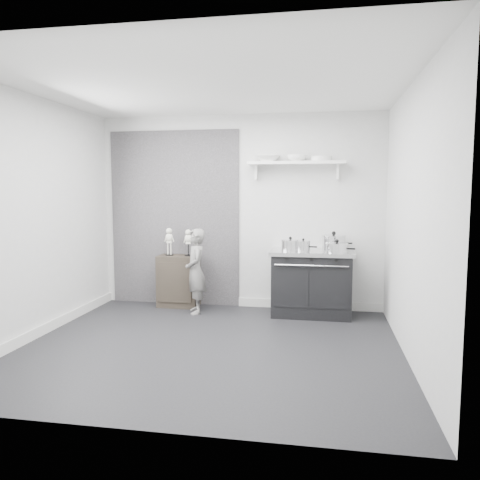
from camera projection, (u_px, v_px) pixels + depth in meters
The scene contains 15 objects.
ground at pixel (210, 346), 4.97m from camera, with size 4.00×4.00×0.00m, color black.
room_shell at pixel (204, 191), 4.96m from camera, with size 4.02×3.62×2.71m.
wall_shelf at pixel (296, 164), 6.27m from camera, with size 1.30×0.26×0.24m.
stove at pixel (311, 282), 6.20m from camera, with size 1.08×0.67×0.87m.
side_cabinet at pixel (179, 281), 6.66m from camera, with size 0.56×0.33×0.73m, color black.
child at pixel (196, 271), 6.27m from camera, with size 0.42×0.27×1.14m, color slate.
pot_front_left at pixel (290, 245), 6.11m from camera, with size 0.33×0.24×0.19m.
pot_back_right at pixel (334, 242), 6.22m from camera, with size 0.40×0.32×0.25m.
pot_front_right at pixel (337, 248), 5.90m from camera, with size 0.36×0.28×0.17m.
pot_front_center at pixel (303, 246), 6.03m from camera, with size 0.27×0.18×0.17m.
skeleton_full at pixel (169, 240), 6.62m from camera, with size 0.13×0.08×0.45m, color beige, non-canonical shape.
skeleton_torso at pixel (188, 241), 6.57m from camera, with size 0.12×0.08×0.43m, color beige, non-canonical shape.
bowl_large at pixel (268, 159), 6.32m from camera, with size 0.34×0.34×0.08m, color white.
bowl_small at pixel (297, 158), 6.25m from camera, with size 0.26×0.26×0.08m, color white.
plate_stack at pixel (321, 159), 6.20m from camera, with size 0.27×0.27×0.06m, color white.
Camera 1 is at (1.16, -4.70, 1.65)m, focal length 35.00 mm.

